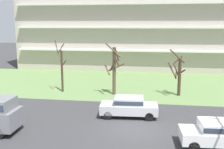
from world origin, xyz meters
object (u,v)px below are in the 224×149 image
Objects in this scene: tree_left at (114,69)px; tree_center at (178,74)px; tree_far_left at (62,69)px; sedan_white_near_left at (219,133)px; sedan_silver_center_right at (129,106)px.

tree_center is (6.33, 0.51, -0.45)m from tree_left.
tree_far_left reaches higher than tree_left.
sedan_silver_center_right is at bearing 138.18° from sedan_white_near_left.
tree_far_left is 1.15× the size of tree_center.
sedan_white_near_left and sedan_silver_center_right have the same top height.
tree_left is 13.37m from sedan_white_near_left.
tree_far_left reaches higher than sedan_silver_center_right.
tree_far_left is 1.21× the size of sedan_silver_center_right.
tree_center reaches higher than sedan_white_near_left.
tree_left is at bearing -75.09° from sedan_silver_center_right.
tree_far_left is 17.42m from sedan_white_near_left.
tree_far_left is at bearing 136.71° from sedan_white_near_left.
sedan_white_near_left is at bearing -83.01° from tree_center.
tree_far_left is at bearing -44.48° from sedan_silver_center_right.
tree_left is at bearing -4.12° from tree_far_left.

